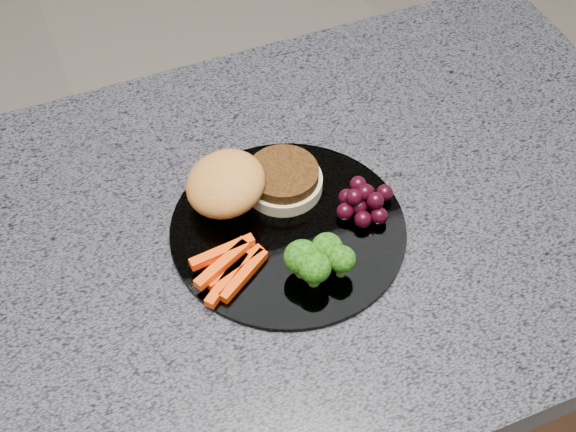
# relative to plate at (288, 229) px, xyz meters

# --- Properties ---
(countertop) EXTENTS (1.20, 0.60, 0.04)m
(countertop) POSITION_rel_plate_xyz_m (-0.12, 0.01, -0.02)
(countertop) COLOR #484952
(countertop) RESTS_ON island_cabinet
(plate) EXTENTS (0.26, 0.26, 0.01)m
(plate) POSITION_rel_plate_xyz_m (0.00, 0.00, 0.00)
(plate) COLOR white
(plate) RESTS_ON countertop
(burger) EXTENTS (0.16, 0.10, 0.05)m
(burger) POSITION_rel_plate_xyz_m (-0.03, 0.06, 0.02)
(burger) COLOR beige
(burger) RESTS_ON plate
(carrot_sticks) EXTENTS (0.09, 0.07, 0.02)m
(carrot_sticks) POSITION_rel_plate_xyz_m (-0.08, -0.03, 0.01)
(carrot_sticks) COLOR #FD4404
(carrot_sticks) RESTS_ON plate
(broccoli) EXTENTS (0.07, 0.05, 0.05)m
(broccoli) POSITION_rel_plate_xyz_m (0.00, -0.07, 0.03)
(broccoli) COLOR #578631
(broccoli) RESTS_ON plate
(grape_bunch) EXTENTS (0.07, 0.06, 0.03)m
(grape_bunch) POSITION_rel_plate_xyz_m (0.09, -0.01, 0.02)
(grape_bunch) COLOR black
(grape_bunch) RESTS_ON plate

